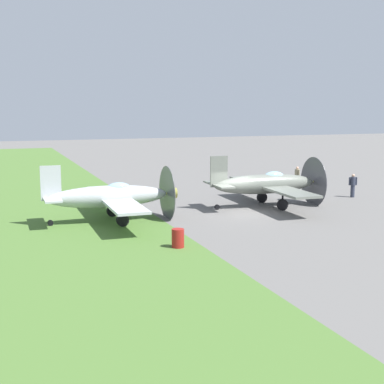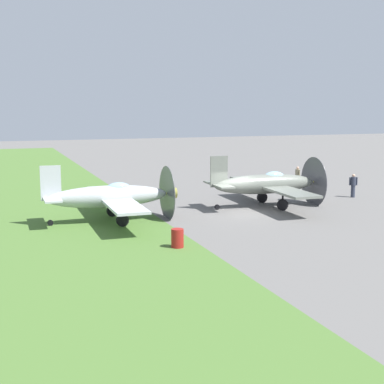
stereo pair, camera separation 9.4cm
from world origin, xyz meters
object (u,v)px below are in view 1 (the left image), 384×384
at_px(ground_crew_chief, 297,176).
at_px(airplane_lead, 267,184).
at_px(ground_crew_mechanic, 353,185).
at_px(fuel_drum, 178,238).
at_px(airplane_wingman, 111,196).

bearing_deg(ground_crew_chief, airplane_lead, 134.10).
relative_size(ground_crew_mechanic, fuel_drum, 1.92).
xyz_separation_m(airplane_lead, ground_crew_mechanic, (-1.30, 7.75, -0.62)).
height_order(airplane_lead, ground_crew_chief, airplane_lead).
bearing_deg(ground_crew_mechanic, ground_crew_chief, 118.51).
distance_m(airplane_wingman, ground_crew_chief, 19.23).
xyz_separation_m(airplane_lead, fuel_drum, (8.28, -9.07, -1.08)).
distance_m(airplane_lead, ground_crew_chief, 9.62).
xyz_separation_m(ground_crew_chief, fuel_drum, (15.37, -15.55, -0.46)).
xyz_separation_m(airplane_wingman, fuel_drum, (6.99, 1.75, -1.04)).
bearing_deg(airplane_wingman, ground_crew_chief, 116.72).
relative_size(airplane_wingman, ground_crew_mechanic, 5.73).
height_order(airplane_lead, airplane_wingman, airplane_lead).
bearing_deg(fuel_drum, ground_crew_mechanic, 119.65).
relative_size(airplane_lead, fuel_drum, 11.37).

